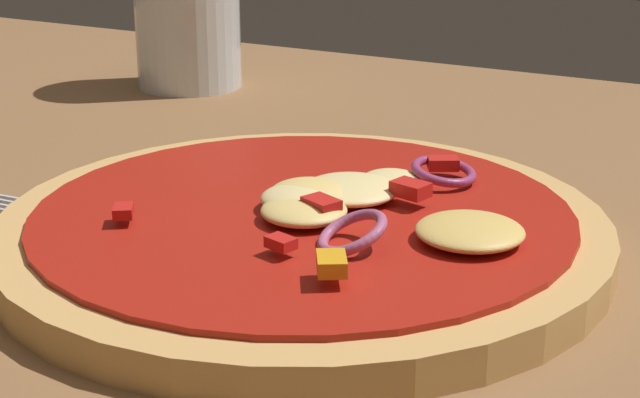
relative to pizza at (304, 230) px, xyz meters
name	(u,v)px	position (x,y,z in m)	size (l,w,h in m)	color
dining_table	(284,269)	(-0.01, 0.00, -0.02)	(1.46, 0.88, 0.03)	brown
pizza	(304,230)	(0.00, 0.00, 0.00)	(0.29, 0.29, 0.04)	tan
beer_glass	(187,10)	(-0.25, 0.26, 0.05)	(0.08, 0.08, 0.14)	silver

